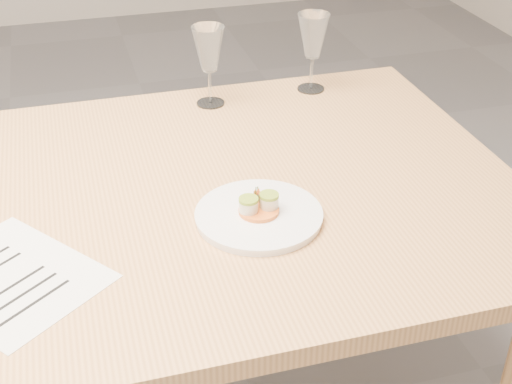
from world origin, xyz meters
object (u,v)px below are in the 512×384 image
object	(u,v)px
dinner_plate	(259,214)
wine_glass_2	(209,51)
recipe_sheet	(10,278)
wine_glass_3	(313,37)

from	to	relation	value
dinner_plate	wine_glass_2	xyz separation A→B (m)	(0.03, 0.54, 0.13)
dinner_plate	recipe_sheet	bearing A→B (deg)	-172.94
wine_glass_2	wine_glass_3	size ratio (longest dim) A/B	0.99
dinner_plate	wine_glass_2	size ratio (longest dim) A/B	1.22
recipe_sheet	wine_glass_3	xyz separation A→B (m)	(0.77, 0.61, 0.14)
wine_glass_2	wine_glass_3	bearing A→B (deg)	3.21
dinner_plate	wine_glass_2	world-z (taller)	wine_glass_2
dinner_plate	recipe_sheet	xyz separation A→B (m)	(-0.46, -0.06, -0.01)
recipe_sheet	wine_glass_3	distance (m)	0.99
dinner_plate	recipe_sheet	size ratio (longest dim) A/B	0.64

